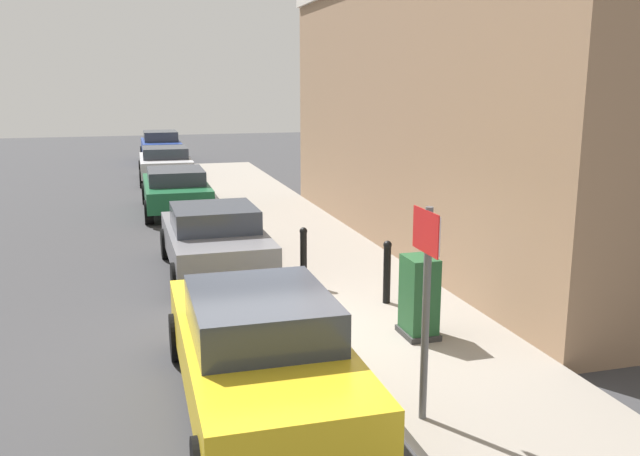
# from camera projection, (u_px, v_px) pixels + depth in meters

# --- Properties ---
(ground) EXTENTS (80.00, 80.00, 0.00)m
(ground) POSITION_uv_depth(u_px,v_px,m) (283.00, 345.00, 9.62)
(ground) COLOR #38383A
(sidewalk) EXTENTS (2.55, 30.00, 0.15)m
(sidewalk) POSITION_uv_depth(u_px,v_px,m) (306.00, 239.00, 15.76)
(sidewalk) COLOR gray
(sidewalk) RESTS_ON ground
(corner_building) EXTENTS (6.60, 13.53, 8.61)m
(corner_building) POSITION_uv_depth(u_px,v_px,m) (517.00, 52.00, 14.91)
(corner_building) COLOR #937256
(corner_building) RESTS_ON ground
(car_yellow) EXTENTS (1.83, 4.43, 1.42)m
(car_yellow) POSITION_uv_depth(u_px,v_px,m) (259.00, 349.00, 7.58)
(car_yellow) COLOR gold
(car_yellow) RESTS_ON ground
(car_grey) EXTENTS (1.93, 3.95, 1.34)m
(car_grey) POSITION_uv_depth(u_px,v_px,m) (215.00, 238.00, 13.09)
(car_grey) COLOR slate
(car_grey) RESTS_ON ground
(car_green) EXTENTS (1.87, 4.20, 1.27)m
(car_green) POSITION_uv_depth(u_px,v_px,m) (176.00, 189.00, 19.25)
(car_green) COLOR #195933
(car_green) RESTS_ON ground
(car_silver) EXTENTS (1.99, 4.12, 1.29)m
(car_silver) POSITION_uv_depth(u_px,v_px,m) (165.00, 163.00, 25.32)
(car_silver) COLOR #B7B7BC
(car_silver) RESTS_ON ground
(car_blue) EXTENTS (1.81, 4.09, 1.45)m
(car_blue) POSITION_uv_depth(u_px,v_px,m) (161.00, 146.00, 31.22)
(car_blue) COLOR navy
(car_blue) RESTS_ON ground
(utility_cabinet) EXTENTS (0.46, 0.61, 1.15)m
(utility_cabinet) POSITION_uv_depth(u_px,v_px,m) (419.00, 300.00, 9.46)
(utility_cabinet) COLOR #1E4C28
(utility_cabinet) RESTS_ON sidewalk
(bollard_near_cabinet) EXTENTS (0.14, 0.14, 1.04)m
(bollard_near_cabinet) POSITION_uv_depth(u_px,v_px,m) (387.00, 270.00, 10.87)
(bollard_near_cabinet) COLOR black
(bollard_near_cabinet) RESTS_ON sidewalk
(bollard_far_kerb) EXTENTS (0.14, 0.14, 1.04)m
(bollard_far_kerb) POSITION_uv_depth(u_px,v_px,m) (304.00, 254.00, 11.86)
(bollard_far_kerb) COLOR black
(bollard_far_kerb) RESTS_ON sidewalk
(street_sign) EXTENTS (0.08, 0.60, 2.30)m
(street_sign) POSITION_uv_depth(u_px,v_px,m) (426.00, 283.00, 6.90)
(street_sign) COLOR #59595B
(street_sign) RESTS_ON sidewalk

